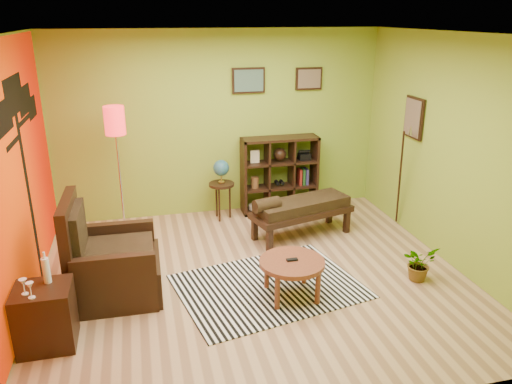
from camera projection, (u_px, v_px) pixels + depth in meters
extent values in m
plane|color=tan|center=(254.00, 277.00, 6.00)|extent=(5.00, 5.00, 0.00)
cube|color=#87A732|center=(219.00, 124.00, 7.58)|extent=(5.00, 0.04, 2.80)
cube|color=#87A732|center=(328.00, 257.00, 3.47)|extent=(5.00, 0.04, 2.80)
cube|color=#87A732|center=(10.00, 183.00, 4.97)|extent=(0.04, 4.50, 2.80)
cube|color=#87A732|center=(453.00, 152.00, 6.08)|extent=(0.04, 4.50, 2.80)
cube|color=white|center=(253.00, 34.00, 5.05)|extent=(5.00, 4.50, 0.04)
cube|color=#FF4203|center=(12.00, 183.00, 4.98)|extent=(0.01, 4.45, 2.75)
cube|color=black|center=(30.00, 197.00, 5.60)|extent=(0.01, 0.14, 2.10)
cube|color=black|center=(4.00, 117.00, 4.81)|extent=(0.01, 0.65, 0.32)
cube|color=black|center=(14.00, 95.00, 5.27)|extent=(0.01, 0.85, 0.40)
cube|color=black|center=(25.00, 100.00, 5.77)|extent=(0.01, 0.70, 0.32)
cube|color=black|center=(32.00, 108.00, 6.14)|extent=(0.01, 0.50, 0.26)
cube|color=black|center=(248.00, 80.00, 7.43)|extent=(0.50, 0.03, 0.38)
cube|color=slate|center=(249.00, 81.00, 7.41)|extent=(0.44, 0.01, 0.32)
cube|color=black|center=(309.00, 79.00, 7.64)|extent=(0.42, 0.03, 0.34)
cube|color=#806A53|center=(309.00, 79.00, 7.62)|extent=(0.36, 0.01, 0.28)
cube|color=black|center=(414.00, 118.00, 6.81)|extent=(0.03, 0.44, 0.56)
cube|color=#806A53|center=(412.00, 118.00, 6.80)|extent=(0.01, 0.38, 0.50)
cylinder|color=black|center=(400.00, 179.00, 7.08)|extent=(0.23, 0.34, 1.46)
cone|color=silver|center=(411.00, 130.00, 6.69)|extent=(0.08, 0.09, 0.16)
cube|color=white|center=(269.00, 286.00, 5.79)|extent=(2.29, 1.86, 0.01)
cylinder|color=brown|center=(292.00, 263.00, 5.47)|extent=(0.72, 0.72, 0.05)
cylinder|color=brown|center=(304.00, 269.00, 5.80)|extent=(0.06, 0.06, 0.39)
cylinder|color=brown|center=(267.00, 273.00, 5.70)|extent=(0.06, 0.06, 0.39)
cylinder|color=brown|center=(318.00, 288.00, 5.38)|extent=(0.06, 0.06, 0.39)
cylinder|color=brown|center=(277.00, 293.00, 5.28)|extent=(0.06, 0.06, 0.39)
cube|color=black|center=(292.00, 260.00, 5.45)|extent=(0.12, 0.05, 0.02)
cube|color=black|center=(118.00, 276.00, 5.59)|extent=(0.95, 0.93, 0.43)
cube|color=black|center=(72.00, 250.00, 5.37)|extent=(0.12, 0.92, 1.17)
cube|color=black|center=(116.00, 286.00, 5.15)|extent=(0.85, 0.12, 0.68)
cube|color=black|center=(119.00, 249.00, 5.95)|extent=(0.85, 0.12, 0.68)
cube|color=tan|center=(119.00, 253.00, 5.50)|extent=(0.76, 0.74, 0.15)
cube|color=tan|center=(78.00, 232.00, 5.32)|extent=(0.11, 0.68, 0.53)
cube|color=black|center=(46.00, 317.00, 4.69)|extent=(0.52, 0.47, 0.61)
cylinder|color=white|center=(46.00, 270.00, 4.65)|extent=(0.07, 0.07, 0.25)
cylinder|color=white|center=(44.00, 256.00, 4.59)|extent=(0.02, 0.02, 0.07)
cylinder|color=white|center=(25.00, 294.00, 4.48)|extent=(0.06, 0.06, 0.01)
cylinder|color=white|center=(24.00, 289.00, 4.47)|extent=(0.01, 0.01, 0.09)
cone|color=white|center=(23.00, 282.00, 4.44)|extent=(0.07, 0.07, 0.06)
cylinder|color=white|center=(32.00, 298.00, 4.43)|extent=(0.06, 0.06, 0.01)
cylinder|color=white|center=(31.00, 293.00, 4.41)|extent=(0.01, 0.01, 0.09)
cone|color=white|center=(30.00, 286.00, 4.39)|extent=(0.07, 0.07, 0.06)
cylinder|color=silver|center=(126.00, 236.00, 7.09)|extent=(0.28, 0.28, 0.03)
cylinder|color=silver|center=(120.00, 179.00, 6.80)|extent=(0.03, 0.03, 1.73)
cylinder|color=red|center=(115.00, 121.00, 6.53)|extent=(0.27, 0.27, 0.38)
cylinder|color=black|center=(221.00, 184.00, 7.54)|extent=(0.38, 0.38, 0.04)
cylinder|color=black|center=(230.00, 201.00, 7.67)|extent=(0.03, 0.03, 0.54)
cylinder|color=black|center=(217.00, 200.00, 7.72)|extent=(0.03, 0.03, 0.54)
cylinder|color=black|center=(219.00, 205.00, 7.52)|extent=(0.03, 0.03, 0.54)
cylinder|color=gold|center=(221.00, 182.00, 7.53)|extent=(0.10, 0.10, 0.02)
cylinder|color=gold|center=(221.00, 178.00, 7.51)|extent=(0.02, 0.02, 0.10)
sphere|color=#193799|center=(221.00, 168.00, 7.45)|extent=(0.24, 0.24, 0.24)
cube|color=black|center=(244.00, 177.00, 7.72)|extent=(0.04, 0.35, 1.20)
cube|color=black|center=(314.00, 172.00, 7.98)|extent=(0.04, 0.35, 1.20)
cube|color=black|center=(279.00, 209.00, 8.05)|extent=(1.20, 0.35, 0.04)
cube|color=black|center=(280.00, 139.00, 7.65)|extent=(1.20, 0.35, 0.04)
cube|color=black|center=(267.00, 176.00, 7.81)|extent=(0.03, 0.33, 1.12)
cube|color=black|center=(292.00, 174.00, 7.89)|extent=(0.03, 0.33, 1.12)
cube|color=black|center=(279.00, 187.00, 7.92)|extent=(1.12, 0.33, 0.03)
cube|color=black|center=(280.00, 162.00, 7.78)|extent=(1.12, 0.33, 0.03)
cylinder|color=beige|center=(255.00, 207.00, 7.93)|extent=(0.20, 0.20, 0.07)
sphere|color=black|center=(280.00, 154.00, 7.74)|extent=(0.20, 0.20, 0.20)
cube|color=black|center=(304.00, 156.00, 7.85)|extent=(0.18, 0.15, 0.10)
cylinder|color=black|center=(277.00, 183.00, 7.89)|extent=(0.06, 0.12, 0.06)
cylinder|color=black|center=(282.00, 182.00, 7.90)|extent=(0.06, 0.12, 0.06)
ellipsoid|color=#384C26|center=(303.00, 202.00, 8.11)|extent=(0.18, 0.18, 0.09)
cylinder|color=brown|center=(255.00, 183.00, 7.80)|extent=(0.12, 0.12, 0.18)
cube|color=beige|center=(255.00, 157.00, 7.65)|extent=(0.14, 0.03, 0.20)
cube|color=maroon|center=(299.00, 177.00, 7.94)|extent=(0.04, 0.18, 0.26)
cube|color=#1E4C1E|center=(303.00, 176.00, 7.96)|extent=(0.04, 0.18, 0.26)
cube|color=navy|center=(306.00, 176.00, 7.97)|extent=(0.04, 0.18, 0.26)
cube|color=black|center=(302.00, 212.00, 7.00)|extent=(1.54, 0.88, 0.08)
cube|color=tan|center=(302.00, 205.00, 6.96)|extent=(1.42, 0.79, 0.15)
cylinder|color=tan|center=(267.00, 205.00, 6.67)|extent=(0.40, 0.28, 0.19)
cube|color=black|center=(329.00, 212.00, 7.53)|extent=(0.09, 0.09, 0.32)
cube|color=black|center=(255.00, 229.00, 6.95)|extent=(0.09, 0.09, 0.32)
cube|color=black|center=(347.00, 222.00, 7.19)|extent=(0.09, 0.09, 0.32)
cube|color=black|center=(270.00, 240.00, 6.60)|extent=(0.09, 0.09, 0.32)
imported|color=#26661E|center=(419.00, 267.00, 5.90)|extent=(0.50, 0.53, 0.33)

